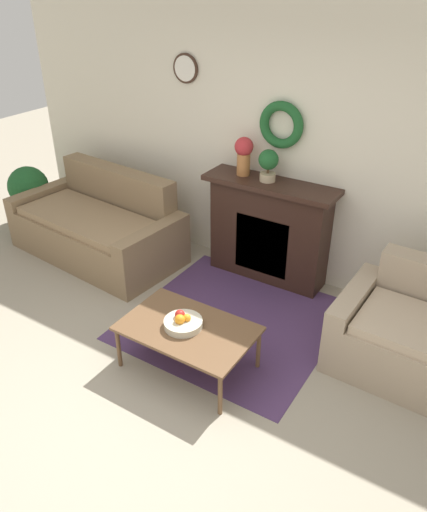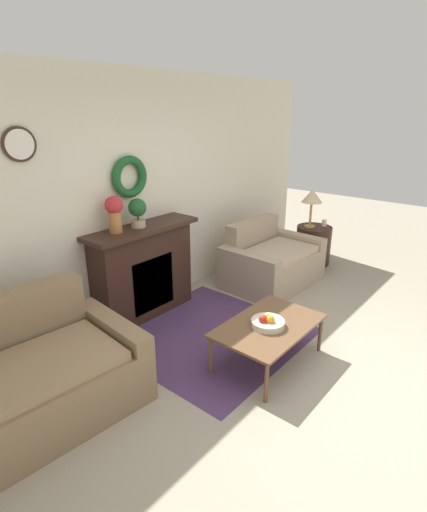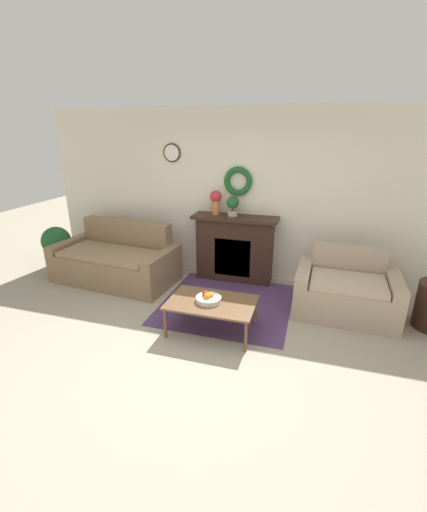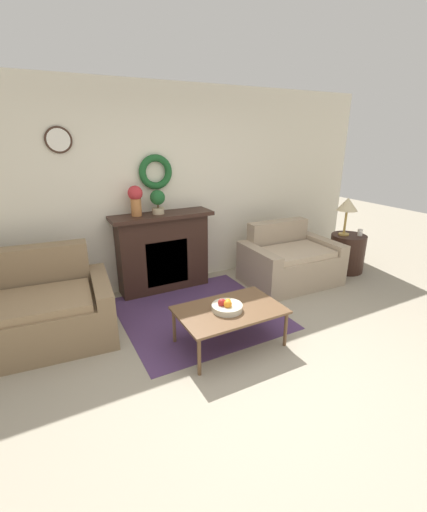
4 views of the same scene
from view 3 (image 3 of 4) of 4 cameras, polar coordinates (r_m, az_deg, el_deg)
ground_plane at (r=3.89m, az=-3.40°, el=-17.10°), size 16.00×16.00×0.00m
floor_rug at (r=4.98m, az=2.20°, el=-7.90°), size 1.80×1.78×0.01m
wall_back at (r=5.56m, az=5.12°, el=9.86°), size 6.80×0.16×2.70m
fireplace at (r=5.58m, az=3.54°, el=1.35°), size 1.36×0.41×1.08m
couch_left at (r=5.85m, az=-15.82°, el=-0.78°), size 2.04×1.16×0.93m
loveseat_right at (r=4.97m, az=21.19°, el=-5.49°), size 1.34×0.96×0.85m
coffee_table at (r=4.19m, az=-0.30°, el=-7.98°), size 1.06×0.68×0.40m
fruit_bowl at (r=4.16m, az=-0.87°, el=-7.08°), size 0.31×0.31×0.12m
vase_on_mantel_left at (r=5.47m, az=0.38°, el=9.21°), size 0.19×0.19×0.38m
potted_plant_on_mantel at (r=5.39m, az=3.23°, el=8.54°), size 0.20×0.20×0.31m
potted_plant_floor_by_couch at (r=6.55m, az=-24.67°, el=1.89°), size 0.49×0.49×0.79m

